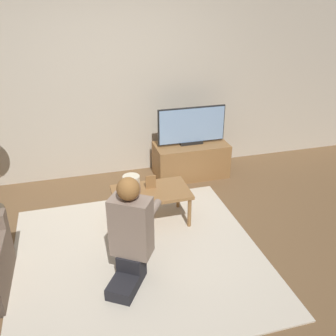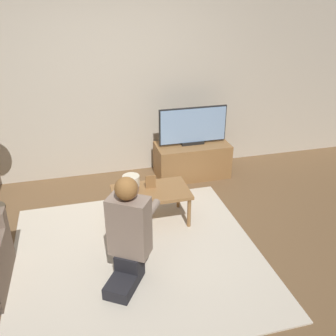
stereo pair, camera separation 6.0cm
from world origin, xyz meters
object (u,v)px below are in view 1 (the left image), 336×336
Objects in this scene: person_kneeling at (131,231)px; table_lamp at (131,182)px; coffee_table at (151,194)px; tv at (192,126)px.

table_lamp is (0.16, 0.86, -0.00)m from person_kneeling.
coffee_table is 0.25m from table_lamp.
coffee_table is 0.89m from person_kneeling.
coffee_table is at bearing -81.51° from person_kneeling.
tv is at bearing -89.95° from person_kneeling.
person_kneeling is 5.47× the size of table_lamp.
coffee_table is at bearing -128.63° from tv.
tv is 2.12m from person_kneeling.
coffee_table is 4.51× the size of table_lamp.
person_kneeling is at bearing -122.68° from tv.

